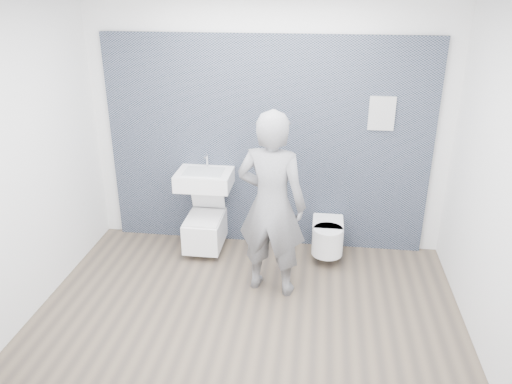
# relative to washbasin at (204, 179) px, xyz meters

# --- Properties ---
(ground) EXTENTS (4.00, 4.00, 0.00)m
(ground) POSITION_rel_washbasin_xyz_m (0.66, -1.21, -0.86)
(ground) COLOR brown
(ground) RESTS_ON ground
(room_shell) EXTENTS (4.00, 4.00, 4.00)m
(room_shell) POSITION_rel_washbasin_xyz_m (0.66, -1.21, 0.88)
(room_shell) COLOR silver
(room_shell) RESTS_ON ground
(tile_wall) EXTENTS (3.60, 0.06, 2.40)m
(tile_wall) POSITION_rel_washbasin_xyz_m (0.66, 0.26, -0.86)
(tile_wall) COLOR black
(tile_wall) RESTS_ON ground
(washbasin) EXTENTS (0.61, 0.46, 0.46)m
(washbasin) POSITION_rel_washbasin_xyz_m (0.00, 0.00, 0.00)
(washbasin) COLOR white
(washbasin) RESTS_ON ground
(toilet_square) EXTENTS (0.41, 0.59, 0.77)m
(toilet_square) POSITION_rel_washbasin_xyz_m (0.00, -0.06, -0.59)
(toilet_square) COLOR white
(toilet_square) RESTS_ON ground
(toilet_rounded) EXTENTS (0.34, 0.58, 0.32)m
(toilet_rounded) POSITION_rel_washbasin_xyz_m (1.39, -0.06, -0.59)
(toilet_rounded) COLOR white
(toilet_rounded) RESTS_ON ground
(info_placard) EXTENTS (0.27, 0.03, 0.36)m
(info_placard) POSITION_rel_washbasin_xyz_m (1.88, 0.21, -0.86)
(info_placard) COLOR white
(info_placard) RESTS_ON ground
(visitor) EXTENTS (0.75, 0.57, 1.86)m
(visitor) POSITION_rel_washbasin_xyz_m (0.83, -0.74, 0.07)
(visitor) COLOR gray
(visitor) RESTS_ON ground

